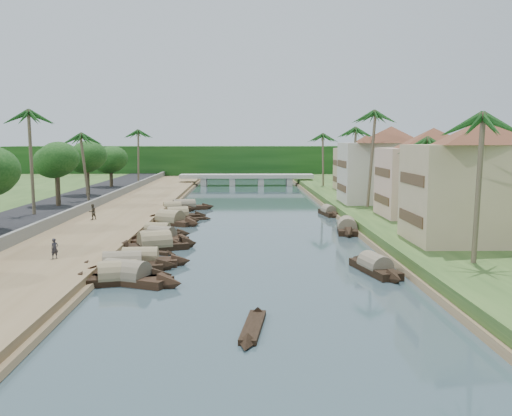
{
  "coord_description": "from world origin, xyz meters",
  "views": [
    {
      "loc": [
        -0.88,
        -48.16,
        9.57
      ],
      "look_at": [
        0.63,
        15.22,
        2.0
      ],
      "focal_mm": 40.0,
      "sensor_mm": 36.0,
      "label": 1
    }
  ],
  "objects_px": {
    "bridge": "(247,177)",
    "sampan_0": "(126,277)",
    "building_near": "(485,179)",
    "sampan_1": "(118,277)",
    "person_near": "(55,249)"
  },
  "relations": [
    {
      "from": "sampan_0",
      "to": "person_near",
      "type": "height_order",
      "value": "person_near"
    },
    {
      "from": "bridge",
      "to": "sampan_1",
      "type": "distance_m",
      "value": 83.1
    },
    {
      "from": "sampan_1",
      "to": "person_near",
      "type": "xyz_separation_m",
      "value": [
        -5.58,
        4.4,
        1.14
      ]
    },
    {
      "from": "building_near",
      "to": "sampan_1",
      "type": "distance_m",
      "value": 30.14
    },
    {
      "from": "sampan_0",
      "to": "sampan_1",
      "type": "distance_m",
      "value": 0.54
    },
    {
      "from": "building_near",
      "to": "sampan_1",
      "type": "bearing_deg",
      "value": -163.14
    },
    {
      "from": "bridge",
      "to": "sampan_1",
      "type": "bearing_deg",
      "value": -96.41
    },
    {
      "from": "bridge",
      "to": "sampan_0",
      "type": "height_order",
      "value": "bridge"
    },
    {
      "from": "person_near",
      "to": "sampan_0",
      "type": "bearing_deg",
      "value": -77.93
    },
    {
      "from": "sampan_0",
      "to": "person_near",
      "type": "distance_m",
      "value": 7.54
    },
    {
      "from": "bridge",
      "to": "person_near",
      "type": "height_order",
      "value": "bridge"
    },
    {
      "from": "sampan_0",
      "to": "person_near",
      "type": "xyz_separation_m",
      "value": [
        -6.1,
        4.28,
        1.14
      ]
    },
    {
      "from": "bridge",
      "to": "building_near",
      "type": "height_order",
      "value": "building_near"
    },
    {
      "from": "bridge",
      "to": "sampan_0",
      "type": "relative_size",
      "value": 3.17
    },
    {
      "from": "bridge",
      "to": "person_near",
      "type": "xyz_separation_m",
      "value": [
        -14.85,
        -78.17,
        -0.16
      ]
    }
  ]
}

